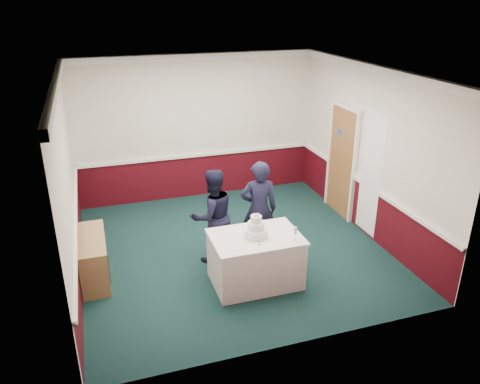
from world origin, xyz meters
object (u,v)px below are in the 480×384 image
object	(u,v)px
wedding_cake	(256,229)
person_woman	(259,210)
champagne_flute	(295,231)
sideboard	(94,258)
person_man	(213,216)
cake_knife	(259,243)
cake_table	(255,259)

from	to	relation	value
wedding_cake	person_woman	world-z (taller)	person_woman
wedding_cake	person_woman	size ratio (longest dim) A/B	0.22
champagne_flute	person_woman	distance (m)	1.06
sideboard	person_man	size ratio (longest dim) A/B	0.76
champagne_flute	cake_knife	bearing A→B (deg)	171.42
champagne_flute	person_man	distance (m)	1.47
cake_table	cake_knife	xyz separation A→B (m)	(-0.03, -0.20, 0.39)
sideboard	cake_knife	world-z (taller)	cake_knife
champagne_flute	person_man	bearing A→B (deg)	129.31
champagne_flute	person_woman	bearing A→B (deg)	99.73
wedding_cake	cake_knife	size ratio (longest dim) A/B	1.65
person_man	cake_table	bearing A→B (deg)	106.73
sideboard	person_woman	bearing A→B (deg)	-2.31
cake_knife	person_man	distance (m)	1.12
sideboard	champagne_flute	size ratio (longest dim) A/B	5.85
wedding_cake	person_man	distance (m)	0.96
sideboard	wedding_cake	world-z (taller)	wedding_cake
cake_knife	person_woman	xyz separation A→B (m)	(0.35, 0.96, 0.04)
wedding_cake	champagne_flute	xyz separation A→B (m)	(0.50, -0.28, 0.03)
wedding_cake	person_woman	distance (m)	0.83
champagne_flute	person_man	world-z (taller)	person_man
wedding_cake	person_woman	bearing A→B (deg)	67.04
champagne_flute	sideboard	bearing A→B (deg)	157.81
cake_knife	champagne_flute	xyz separation A→B (m)	(0.53, -0.08, 0.14)
cake_table	cake_knife	bearing A→B (deg)	-98.53
sideboard	cake_knife	size ratio (longest dim) A/B	5.45
person_woman	person_man	bearing A→B (deg)	3.80
cake_table	person_man	bearing A→B (deg)	116.61
cake_table	champagne_flute	world-z (taller)	champagne_flute
wedding_cake	person_man	xyz separation A→B (m)	(-0.43, 0.85, -0.11)
cake_knife	person_man	xyz separation A→B (m)	(-0.40, 1.05, -0.00)
champagne_flute	person_man	size ratio (longest dim) A/B	0.13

